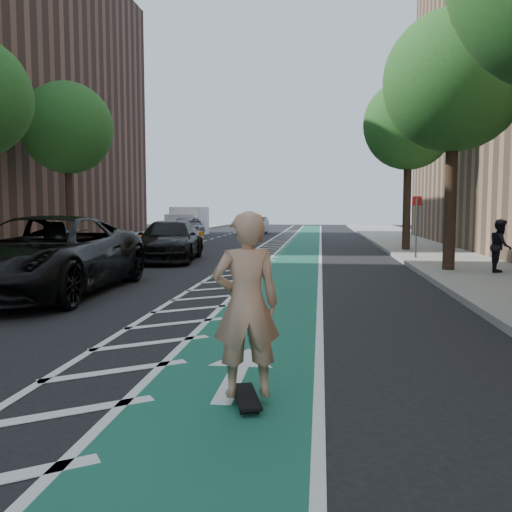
# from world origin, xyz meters

# --- Properties ---
(ground) EXTENTS (120.00, 120.00, 0.00)m
(ground) POSITION_xyz_m (0.00, 0.00, 0.00)
(ground) COLOR black
(ground) RESTS_ON ground
(bike_lane) EXTENTS (2.00, 90.00, 0.01)m
(bike_lane) POSITION_xyz_m (3.00, 10.00, 0.01)
(bike_lane) COLOR #1A5D51
(bike_lane) RESTS_ON ground
(buffer_strip) EXTENTS (1.40, 90.00, 0.01)m
(buffer_strip) POSITION_xyz_m (1.50, 10.00, 0.01)
(buffer_strip) COLOR silver
(buffer_strip) RESTS_ON ground
(sidewalk_right) EXTENTS (5.00, 90.00, 0.15)m
(sidewalk_right) POSITION_xyz_m (9.50, 10.00, 0.07)
(sidewalk_right) COLOR gray
(sidewalk_right) RESTS_ON ground
(curb_right) EXTENTS (0.12, 90.00, 0.16)m
(curb_right) POSITION_xyz_m (7.05, 10.00, 0.08)
(curb_right) COLOR gray
(curb_right) RESTS_ON ground
(curb_left) EXTENTS (0.12, 90.00, 0.16)m
(curb_left) POSITION_xyz_m (-7.05, 10.00, 0.08)
(curb_left) COLOR gray
(curb_left) RESTS_ON ground
(tree_r_c) EXTENTS (4.20, 4.20, 7.90)m
(tree_r_c) POSITION_xyz_m (7.90, 8.00, 5.77)
(tree_r_c) COLOR #382619
(tree_r_c) RESTS_ON ground
(tree_r_d) EXTENTS (4.20, 4.20, 7.90)m
(tree_r_d) POSITION_xyz_m (7.90, 16.00, 5.77)
(tree_r_d) COLOR #382619
(tree_r_d) RESTS_ON ground
(tree_l_d) EXTENTS (4.20, 4.20, 7.90)m
(tree_l_d) POSITION_xyz_m (-7.90, 16.00, 5.77)
(tree_l_d) COLOR #382619
(tree_l_d) RESTS_ON ground
(sign_post) EXTENTS (0.35, 0.08, 2.47)m
(sign_post) POSITION_xyz_m (7.60, 12.00, 1.35)
(sign_post) COLOR #4C4C4C
(sign_post) RESTS_ON ground
(skateboard) EXTENTS (0.42, 0.82, 0.11)m
(skateboard) POSITION_xyz_m (3.26, -3.74, 0.09)
(skateboard) COLOR black
(skateboard) RESTS_ON ground
(skateboarder) EXTENTS (0.78, 0.61, 1.88)m
(skateboarder) POSITION_xyz_m (3.26, -3.74, 1.05)
(skateboarder) COLOR tan
(skateboarder) RESTS_ON skateboard
(suv_near) EXTENTS (3.26, 6.73, 1.85)m
(suv_near) POSITION_xyz_m (-2.40, 2.84, 0.92)
(suv_near) COLOR black
(suv_near) RESTS_ON ground
(suv_far) EXTENTS (2.69, 5.53, 1.55)m
(suv_far) POSITION_xyz_m (-1.79, 11.21, 0.78)
(suv_far) COLOR black
(suv_far) RESTS_ON ground
(car_silver) EXTENTS (2.12, 4.58, 1.52)m
(car_silver) POSITION_xyz_m (-5.37, 27.84, 0.76)
(car_silver) COLOR gray
(car_silver) RESTS_ON ground
(car_grey) EXTENTS (1.64, 4.19, 1.36)m
(car_grey) POSITION_xyz_m (-1.04, 33.43, 0.68)
(car_grey) COLOR slate
(car_grey) RESTS_ON ground
(pedestrian) EXTENTS (0.80, 0.90, 1.56)m
(pedestrian) POSITION_xyz_m (9.24, 7.45, 0.93)
(pedestrian) COLOR black
(pedestrian) RESTS_ON sidewalk_right
(box_truck) EXTENTS (2.40, 5.17, 2.14)m
(box_truck) POSITION_xyz_m (-6.08, 31.38, 0.99)
(box_truck) COLOR white
(box_truck) RESTS_ON ground
(barrel_a) EXTENTS (0.65, 0.65, 0.88)m
(barrel_a) POSITION_xyz_m (-3.80, 7.66, 0.42)
(barrel_a) COLOR #E3520B
(barrel_a) RESTS_ON ground
(barrel_b) EXTENTS (0.74, 0.74, 1.01)m
(barrel_b) POSITION_xyz_m (-2.91, 11.54, 0.48)
(barrel_b) COLOR #F6460C
(barrel_b) RESTS_ON ground
(barrel_c) EXTENTS (0.59, 0.59, 0.80)m
(barrel_c) POSITION_xyz_m (-2.40, 19.00, 0.38)
(barrel_c) COLOR #DD630B
(barrel_c) RESTS_ON ground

